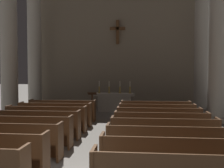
{
  "coord_description": "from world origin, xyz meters",
  "views": [
    {
      "loc": [
        1.38,
        -4.63,
        2.25
      ],
      "look_at": [
        0.0,
        9.29,
        1.58
      ],
      "focal_mm": 44.99,
      "sensor_mm": 36.0,
      "label": 1
    }
  ],
  "objects_px": {
    "pew_left_row_5": "(35,124)",
    "pew_left_row_7": "(55,114)",
    "pew_right_row_2": "(173,158)",
    "column_left_third": "(9,40)",
    "candlestick_outer_right": "(130,89)",
    "candlestick_inner_left": "(109,89)",
    "altar": "(114,102)",
    "candlestick_inner_right": "(120,89)",
    "pew_right_row_4": "(164,134)",
    "pew_left_row_3": "(4,140)",
    "pew_left_row_6": "(46,118)",
    "column_left_fourth": "(34,46)",
    "candlestick_outer_left": "(99,89)",
    "pew_right_row_6": "(159,120)",
    "pew_right_row_3": "(168,144)",
    "pew_left_row_4": "(22,131)",
    "pew_right_row_7": "(157,116)",
    "lectern": "(92,104)",
    "pew_right_row_5": "(161,126)",
    "pew_right_row_8": "(155,112)",
    "pew_left_row_8": "(62,110)",
    "column_right_third": "(218,38)",
    "column_right_fourth": "(202,45)"
  },
  "relations": [
    {
      "from": "pew_left_row_5",
      "to": "pew_left_row_7",
      "type": "xyz_separation_m",
      "value": [
        0.0,
        2.17,
        0.0
      ]
    },
    {
      "from": "pew_right_row_2",
      "to": "column_left_third",
      "type": "xyz_separation_m",
      "value": [
        -6.84,
        7.07,
        3.2
      ]
    },
    {
      "from": "candlestick_outer_right",
      "to": "candlestick_inner_left",
      "type": "bearing_deg",
      "value": 180.0
    },
    {
      "from": "altar",
      "to": "candlestick_inner_right",
      "type": "relative_size",
      "value": 3.31
    },
    {
      "from": "pew_left_row_7",
      "to": "column_left_third",
      "type": "xyz_separation_m",
      "value": [
        -2.72,
        1.65,
        3.2
      ]
    },
    {
      "from": "pew_left_row_7",
      "to": "pew_right_row_4",
      "type": "bearing_deg",
      "value": -38.27
    },
    {
      "from": "pew_left_row_3",
      "to": "pew_left_row_7",
      "type": "distance_m",
      "value": 4.34
    },
    {
      "from": "column_left_third",
      "to": "pew_left_row_6",
      "type": "bearing_deg",
      "value": -45.15
    },
    {
      "from": "column_left_fourth",
      "to": "candlestick_outer_left",
      "type": "bearing_deg",
      "value": -9.9
    },
    {
      "from": "altar",
      "to": "pew_right_row_6",
      "type": "bearing_deg",
      "value": -68.71
    },
    {
      "from": "candlestick_outer_right",
      "to": "pew_right_row_3",
      "type": "bearing_deg",
      "value": -81.92
    },
    {
      "from": "pew_right_row_3",
      "to": "candlestick_inner_left",
      "type": "relative_size",
      "value": 4.47
    },
    {
      "from": "pew_left_row_4",
      "to": "candlestick_outer_left",
      "type": "distance_m",
      "value": 7.6
    },
    {
      "from": "pew_right_row_7",
      "to": "lectern",
      "type": "height_order",
      "value": "lectern"
    },
    {
      "from": "pew_left_row_5",
      "to": "candlestick_outer_right",
      "type": "bearing_deg",
      "value": 65.45
    },
    {
      "from": "pew_left_row_4",
      "to": "candlestick_outer_right",
      "type": "distance_m",
      "value": 8.05
    },
    {
      "from": "candlestick_inner_left",
      "to": "pew_left_row_7",
      "type": "bearing_deg",
      "value": -112.73
    },
    {
      "from": "pew_right_row_5",
      "to": "pew_right_row_8",
      "type": "xyz_separation_m",
      "value": [
        0.0,
        3.26,
        0.0
      ]
    },
    {
      "from": "pew_left_row_8",
      "to": "pew_right_row_6",
      "type": "xyz_separation_m",
      "value": [
        4.13,
        -2.17,
        0.0
      ]
    },
    {
      "from": "altar",
      "to": "pew_left_row_8",
      "type": "bearing_deg",
      "value": -123.45
    },
    {
      "from": "candlestick_inner_right",
      "to": "column_left_fourth",
      "type": "bearing_deg",
      "value": 172.31
    },
    {
      "from": "pew_right_row_7",
      "to": "candlestick_inner_right",
      "type": "relative_size",
      "value": 4.47
    },
    {
      "from": "pew_right_row_7",
      "to": "pew_right_row_2",
      "type": "bearing_deg",
      "value": -90.0
    },
    {
      "from": "pew_right_row_8",
      "to": "pew_left_row_3",
      "type": "bearing_deg",
      "value": -127.25
    },
    {
      "from": "pew_right_row_7",
      "to": "candlestick_inner_left",
      "type": "relative_size",
      "value": 4.47
    },
    {
      "from": "pew_right_row_5",
      "to": "candlestick_outer_left",
      "type": "bearing_deg",
      "value": 114.55
    },
    {
      "from": "pew_right_row_5",
      "to": "candlestick_inner_right",
      "type": "xyz_separation_m",
      "value": [
        -1.76,
        6.38,
        0.74
      ]
    },
    {
      "from": "pew_right_row_8",
      "to": "pew_right_row_3",
      "type": "bearing_deg",
      "value": -90.0
    },
    {
      "from": "pew_right_row_6",
      "to": "pew_right_row_8",
      "type": "height_order",
      "value": "same"
    },
    {
      "from": "pew_left_row_3",
      "to": "pew_left_row_8",
      "type": "distance_m",
      "value": 5.43
    },
    {
      "from": "column_left_fourth",
      "to": "pew_right_row_5",
      "type": "bearing_deg",
      "value": -45.91
    },
    {
      "from": "column_right_third",
      "to": "lectern",
      "type": "height_order",
      "value": "column_right_third"
    },
    {
      "from": "pew_left_row_5",
      "to": "pew_right_row_2",
      "type": "bearing_deg",
      "value": -38.27
    },
    {
      "from": "pew_left_row_4",
      "to": "pew_right_row_3",
      "type": "bearing_deg",
      "value": -14.73
    },
    {
      "from": "pew_left_row_8",
      "to": "column_left_fourth",
      "type": "height_order",
      "value": "column_left_fourth"
    },
    {
      "from": "column_left_third",
      "to": "altar",
      "type": "xyz_separation_m",
      "value": [
        4.78,
        2.56,
        -3.14
      ]
    },
    {
      "from": "pew_left_row_4",
      "to": "candlestick_outer_right",
      "type": "height_order",
      "value": "candlestick_outer_right"
    },
    {
      "from": "pew_left_row_8",
      "to": "pew_right_row_7",
      "type": "height_order",
      "value": "same"
    },
    {
      "from": "candlestick_inner_right",
      "to": "lectern",
      "type": "xyz_separation_m",
      "value": [
        -1.34,
        -1.2,
        -0.67
      ]
    },
    {
      "from": "pew_right_row_7",
      "to": "candlestick_outer_right",
      "type": "distance_m",
      "value": 4.44
    },
    {
      "from": "candlestick_outer_left",
      "to": "pew_left_row_4",
      "type": "bearing_deg",
      "value": -99.23
    },
    {
      "from": "pew_left_row_4",
      "to": "column_right_fourth",
      "type": "distance_m",
      "value": 11.11
    },
    {
      "from": "pew_left_row_5",
      "to": "column_right_fourth",
      "type": "distance_m",
      "value": 10.34
    },
    {
      "from": "pew_left_row_6",
      "to": "pew_right_row_6",
      "type": "distance_m",
      "value": 4.13
    },
    {
      "from": "pew_left_row_8",
      "to": "pew_right_row_3",
      "type": "relative_size",
      "value": 1.0
    },
    {
      "from": "pew_right_row_8",
      "to": "column_left_third",
      "type": "distance_m",
      "value": 7.58
    },
    {
      "from": "pew_left_row_5",
      "to": "column_right_third",
      "type": "xyz_separation_m",
      "value": [
        6.84,
        3.82,
        3.2
      ]
    },
    {
      "from": "pew_right_row_6",
      "to": "candlestick_outer_left",
      "type": "distance_m",
      "value": 6.09
    },
    {
      "from": "altar",
      "to": "candlestick_outer_left",
      "type": "bearing_deg",
      "value": -180.0
    },
    {
      "from": "pew_right_row_2",
      "to": "candlestick_inner_left",
      "type": "bearing_deg",
      "value": 103.78
    }
  ]
}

